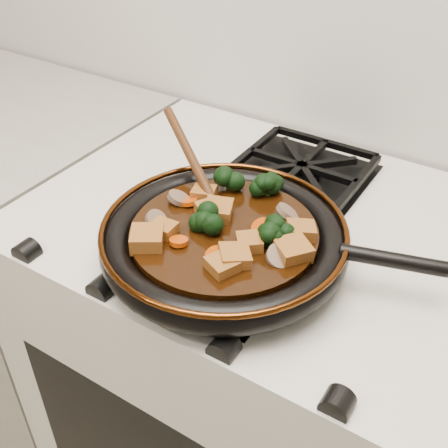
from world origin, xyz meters
The scene contains 30 objects.
stove centered at (0.00, 1.69, 0.45)m, with size 0.76×0.60×0.90m, color beige.
burner_grate_front centered at (0.00, 1.55, 0.91)m, with size 0.23×0.23×0.03m, color black, non-canonical shape.
burner_grate_back centered at (0.00, 1.83, 0.91)m, with size 0.23×0.23×0.03m, color black, non-canonical shape.
skillet centered at (0.01, 1.56, 0.94)m, with size 0.47×0.36×0.05m.
braising_sauce centered at (0.01, 1.55, 0.95)m, with size 0.27×0.27×0.02m, color black.
tofu_cube_0 centered at (0.06, 1.50, 0.97)m, with size 0.04×0.04×0.02m, color brown.
tofu_cube_1 centered at (-0.06, 1.50, 0.97)m, with size 0.03×0.03×0.02m, color brown.
tofu_cube_2 centered at (-0.06, 1.61, 0.97)m, with size 0.04×0.03×0.02m, color brown.
tofu_cube_3 centered at (0.06, 1.54, 0.97)m, with size 0.04×0.03×0.02m, color brown.
tofu_cube_4 centered at (0.11, 1.60, 0.97)m, with size 0.04×0.04×0.02m, color brown.
tofu_cube_5 centered at (0.12, 1.56, 0.97)m, with size 0.04×0.04×0.02m, color brown.
tofu_cube_6 centered at (-0.02, 1.58, 0.97)m, with size 0.04×0.04×0.02m, color brown.
tofu_cube_7 centered at (-0.03, 1.57, 0.97)m, with size 0.04×0.04×0.02m, color brown.
tofu_cube_8 centered at (-0.06, 1.47, 0.97)m, with size 0.04×0.05×0.02m, color brown.
tofu_cube_9 centered at (0.05, 1.48, 0.97)m, with size 0.04×0.04×0.02m, color brown.
broccoli_floret_0 centered at (-0.01, 1.54, 0.97)m, with size 0.06×0.06×0.05m, color black, non-canonical shape.
broccoli_floret_1 centered at (0.08, 1.56, 0.97)m, with size 0.06×0.06×0.05m, color black, non-canonical shape.
broccoli_floret_2 centered at (0.02, 1.67, 0.97)m, with size 0.06×0.06×0.05m, color black, non-canonical shape.
broccoli_floret_3 centered at (-0.04, 1.65, 0.97)m, with size 0.06×0.06×0.06m, color black, non-canonical shape.
broccoli_floret_4 centered at (0.08, 1.58, 0.97)m, with size 0.06×0.06×0.05m, color black, non-canonical shape.
broccoli_floret_5 centered at (0.01, 1.67, 0.97)m, with size 0.05×0.05×0.06m, color black, non-canonical shape.
carrot_coin_0 centered at (-0.03, 1.49, 0.96)m, with size 0.03×0.03×0.01m, color #B33904.
carrot_coin_1 centered at (-0.07, 1.58, 0.96)m, with size 0.03×0.03×0.01m, color #B33904.
carrot_coin_2 centered at (0.03, 1.50, 0.96)m, with size 0.03×0.03×0.01m, color #B33904.
carrot_coin_3 centered at (0.05, 1.58, 0.96)m, with size 0.03×0.03×0.01m, color #B33904.
mushroom_slice_0 centered at (0.11, 1.54, 0.97)m, with size 0.04×0.04×0.01m, color brown.
mushroom_slice_1 centered at (0.07, 1.63, 0.97)m, with size 0.04×0.04×0.01m, color brown.
mushroom_slice_2 centered at (-0.09, 1.58, 0.97)m, with size 0.03×0.03×0.01m, color brown.
mushroom_slice_3 centered at (-0.08, 1.52, 0.97)m, with size 0.03×0.03×0.01m, color brown.
wooden_spoon centered at (-0.08, 1.62, 0.98)m, with size 0.13×0.10×0.21m.
Camera 1 is at (0.35, 1.02, 1.44)m, focal length 45.00 mm.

